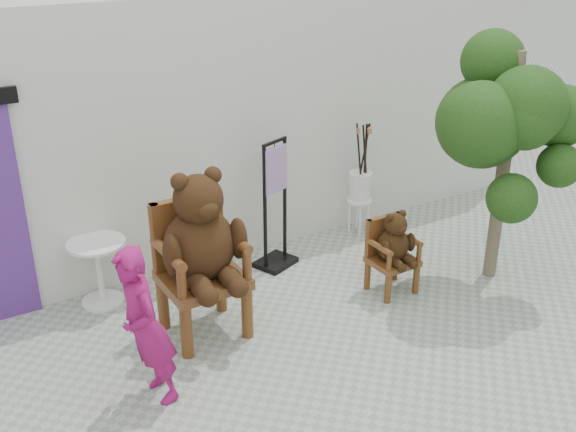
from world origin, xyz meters
The scene contains 9 objects.
ground_plane centered at (0.00, 0.00, 0.00)m, with size 60.00×60.00×0.00m, color #A0A796.
back_wall centered at (0.00, 3.10, 1.50)m, with size 9.00×1.00×3.00m, color silver.
chair_big centered at (-1.13, 1.29, 0.94)m, with size 0.82×0.88×1.68m.
chair_small centered at (0.93, 0.96, 0.54)m, with size 0.47×0.50×0.94m.
person centered at (-1.95, 0.59, 0.72)m, with size 0.52×0.34×1.43m, color #9A125B.
cafe_table centered at (-1.82, 2.35, 0.44)m, with size 0.60×0.60×0.70m.
display_stand centered at (0.17, 2.12, 0.58)m, with size 0.55×0.49×1.51m.
stool_bucket centered at (1.53, 2.33, 0.64)m, with size 0.32×0.32×1.45m.
tree centered at (1.96, 0.59, 1.86)m, with size 1.57×1.48×2.70m.
Camera 1 is at (-3.36, -3.91, 3.71)m, focal length 42.00 mm.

